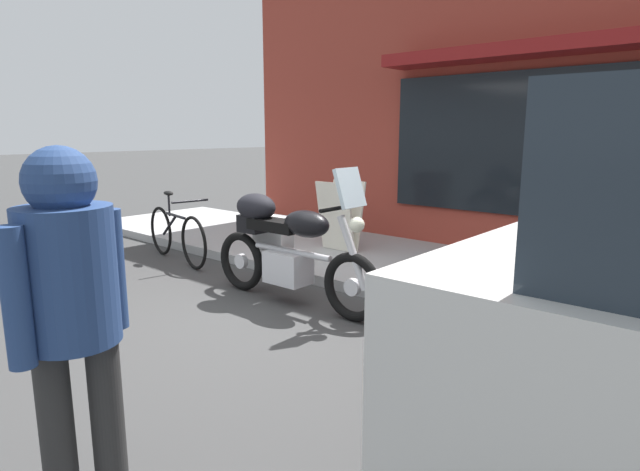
# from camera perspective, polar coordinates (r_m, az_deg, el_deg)

# --- Properties ---
(ground_plane) EXTENTS (80.00, 80.00, 0.00)m
(ground_plane) POSITION_cam_1_polar(r_m,az_deg,el_deg) (4.97, -3.83, -9.00)
(ground_plane) COLOR #393939
(touring_motorcycle) EXTENTS (2.16, 0.65, 1.40)m
(touring_motorcycle) POSITION_cam_1_polar(r_m,az_deg,el_deg) (5.35, -3.86, -0.81)
(touring_motorcycle) COLOR black
(touring_motorcycle) RESTS_ON ground_plane
(parked_bicycle) EXTENTS (1.71, 0.49, 0.93)m
(parked_bicycle) POSITION_cam_1_polar(r_m,az_deg,el_deg) (7.28, -15.23, 0.16)
(parked_bicycle) COLOR black
(parked_bicycle) RESTS_ON ground_plane
(pedestrian_walking) EXTENTS (0.47, 0.54, 1.66)m
(pedestrian_walking) POSITION_cam_1_polar(r_m,az_deg,el_deg) (2.41, -25.29, -6.01)
(pedestrian_walking) COLOR #2A2A2A
(pedestrian_walking) RESTS_ON ground_plane
(sandwich_board_sign) EXTENTS (0.55, 0.41, 0.93)m
(sandwich_board_sign) POSITION_cam_1_polar(r_m,az_deg,el_deg) (7.15, 2.21, 2.13)
(sandwich_board_sign) COLOR silver
(sandwich_board_sign) RESTS_ON sidewalk_curb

